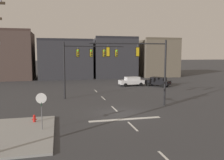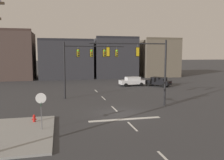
% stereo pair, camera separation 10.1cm
% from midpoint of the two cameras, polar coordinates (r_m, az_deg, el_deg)
% --- Properties ---
extents(ground_plane, '(400.00, 400.00, 0.00)m').
position_cam_midpoint_polar(ground_plane, '(22.13, 1.94, -8.30)').
color(ground_plane, '#353538').
extents(sidewalk_near_corner, '(5.00, 8.00, 0.15)m').
position_cam_midpoint_polar(sidewalk_near_corner, '(17.82, -22.35, -12.18)').
color(sidewalk_near_corner, gray).
rests_on(sidewalk_near_corner, ground).
extents(stop_bar_paint, '(6.40, 0.50, 0.01)m').
position_cam_midpoint_polar(stop_bar_paint, '(20.27, 3.42, -9.67)').
color(stop_bar_paint, silver).
rests_on(stop_bar_paint, ground).
extents(lane_centreline, '(0.16, 26.40, 0.01)m').
position_cam_midpoint_polar(lane_centreline, '(24.01, 0.70, -7.12)').
color(lane_centreline, silver).
rests_on(lane_centreline, ground).
extents(signal_mast_near_side, '(8.30, 0.60, 7.17)m').
position_cam_midpoint_polar(signal_mast_near_side, '(24.74, 8.14, 4.81)').
color(signal_mast_near_side, black).
rests_on(signal_mast_near_side, ground).
extents(signal_mast_far_side, '(8.01, 0.87, 7.20)m').
position_cam_midpoint_polar(signal_mast_far_side, '(29.78, -6.38, 5.41)').
color(signal_mast_far_side, black).
rests_on(signal_mast_far_side, ground).
extents(stop_sign, '(0.76, 0.64, 2.83)m').
position_cam_midpoint_polar(stop_sign, '(17.48, -17.00, -5.31)').
color(stop_sign, '#56565B').
rests_on(stop_sign, ground).
extents(car_lot_nearside, '(4.55, 2.14, 1.61)m').
position_cam_midpoint_polar(car_lot_nearside, '(41.21, 5.07, -0.28)').
color(car_lot_nearside, silver).
rests_on(car_lot_nearside, ground).
extents(car_lot_middle, '(4.17, 4.55, 1.61)m').
position_cam_midpoint_polar(car_lot_middle, '(41.45, 11.43, -0.34)').
color(car_lot_middle, black).
rests_on(car_lot_middle, ground).
extents(fire_hydrant, '(0.40, 0.30, 0.75)m').
position_cam_midpoint_polar(fire_hydrant, '(19.98, -18.56, -9.27)').
color(fire_hydrant, red).
rests_on(fire_hydrant, ground).
extents(building_row, '(44.88, 11.71, 10.93)m').
position_cam_midpoint_polar(building_row, '(56.36, -6.91, 5.35)').
color(building_row, '#473833').
rests_on(building_row, ground).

